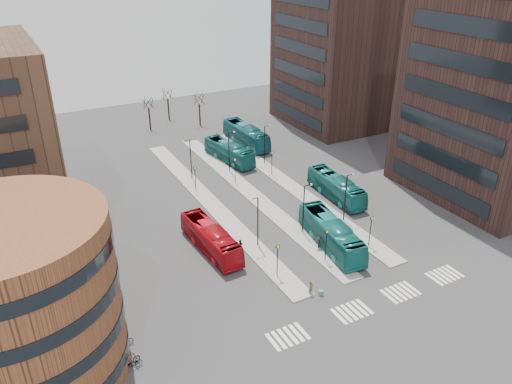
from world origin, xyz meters
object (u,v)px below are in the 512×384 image
teal_bus_b (229,152)px  teal_bus_d (246,135)px  commuter_c (318,243)px  bicycle_mid (130,361)px  red_bus (211,238)px  teal_bus_c (336,187)px  commuter_a (240,246)px  bicycle_far (122,342)px  traveller (311,288)px  bicycle_near (132,365)px  teal_bus_a (331,234)px  commuter_b (334,245)px  suitcase (321,293)px

teal_bus_b → teal_bus_d: (5.62, 5.14, 0.18)m
commuter_c → bicycle_mid: size_ratio=0.85×
red_bus → teal_bus_c: bearing=7.4°
commuter_a → bicycle_far: 17.36m
traveller → commuter_a: bearing=78.1°
bicycle_near → teal_bus_b: bearing=-45.3°
commuter_c → red_bus: bearing=-107.4°
teal_bus_c → bicycle_near: teal_bus_c is taller
commuter_c → bicycle_far: bearing=-68.6°
teal_bus_a → commuter_b: size_ratio=6.66×
suitcase → bicycle_far: (-18.83, 2.31, 0.22)m
red_bus → teal_bus_d: 32.77m
teal_bus_a → bicycle_mid: teal_bus_a is taller
red_bus → bicycle_mid: size_ratio=5.95×
traveller → bicycle_near: bearing=156.4°
teal_bus_a → teal_bus_c: (7.73, 9.52, -0.11)m
red_bus → teal_bus_a: 13.44m
teal_bus_a → bicycle_mid: (-24.84, -7.01, -1.07)m
red_bus → teal_bus_d: teal_bus_d is taller
suitcase → traveller: (-0.80, 0.62, 0.50)m
teal_bus_b → bicycle_far: 40.95m
red_bus → teal_bus_b: size_ratio=1.00×
teal_bus_c → bicycle_mid: (-32.57, -16.54, -0.96)m
commuter_b → bicycle_far: bearing=119.4°
commuter_b → bicycle_near: bearing=125.9°
teal_bus_b → commuter_b: bearing=-100.8°
teal_bus_b → teal_bus_d: bearing=33.4°
teal_bus_c → commuter_a: (-17.28, -5.80, -0.73)m
teal_bus_a → teal_bus_c: teal_bus_a is taller
teal_bus_d → bicycle_near: (-30.99, -40.16, -1.19)m
commuter_b → bicycle_near: commuter_b is taller
traveller → bicycle_far: bearing=147.2°
suitcase → bicycle_mid: 18.84m
suitcase → teal_bus_a: bearing=69.9°
teal_bus_a → bicycle_near: size_ratio=6.33×
red_bus → bicycle_far: red_bus is taller
teal_bus_b → teal_bus_c: bearing=-77.4°
commuter_a → commuter_c: bearing=168.7°
teal_bus_a → commuter_a: bearing=166.5°
red_bus → teal_bus_c: (19.93, 3.88, 0.01)m
commuter_b → teal_bus_d: bearing=10.7°
teal_bus_a → bicycle_far: 25.26m
traveller → commuter_b: size_ratio=0.89×
suitcase → bicycle_far: bearing=-165.7°
red_bus → teal_bus_a: (12.20, -5.64, 0.12)m
commuter_a → commuter_b: commuter_b is taller
teal_bus_c → traveller: bearing=-130.3°
teal_bus_a → commuter_c: 1.82m
traveller → bicycle_far: traveller is taller
teal_bus_c → bicycle_mid: bearing=-150.5°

